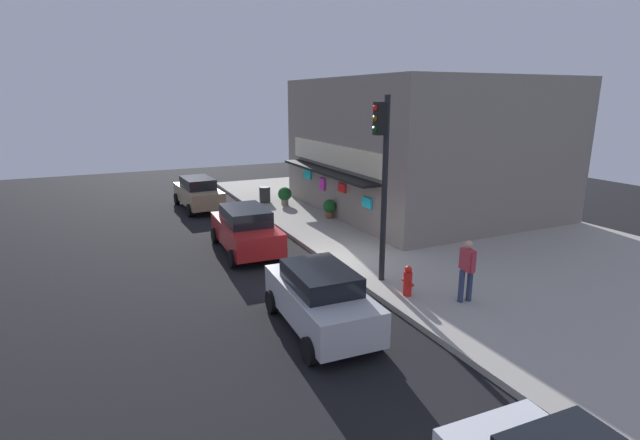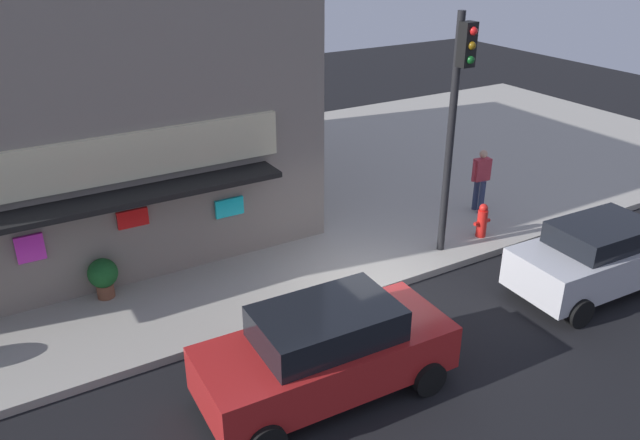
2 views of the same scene
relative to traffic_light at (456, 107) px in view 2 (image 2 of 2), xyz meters
name	(u,v)px [view 2 (image 2 of 2)]	position (x,y,z in m)	size (l,w,h in m)	color
ground_plane	(375,296)	(-2.52, -0.66, -3.82)	(51.55, 51.55, 0.00)	black
sidewalk	(251,194)	(-2.52, 5.91, -3.73)	(34.37, 13.13, 0.18)	#A39E93
corner_building	(35,99)	(-7.87, 7.32, -0.39)	(11.64, 10.83, 6.52)	gray
traffic_light	(456,107)	(0.00, 0.00, 0.00)	(0.32, 0.58, 5.73)	black
fire_hydrant	(482,221)	(1.37, 0.12, -3.20)	(0.50, 0.26, 0.91)	red
pedestrian	(481,178)	(2.42, 1.35, -2.63)	(0.62, 0.45, 1.81)	navy
potted_plant_by_doorway	(103,276)	(-7.76, 2.08, -3.11)	(0.64, 0.64, 0.91)	brown
parked_car_silver	(598,256)	(1.88, -2.95, -2.95)	(4.12, 2.07, 1.68)	#B7B7BC
parked_car_red	(326,351)	(-5.11, -2.83, -2.93)	(4.52, 2.15, 1.74)	#AD1E1E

